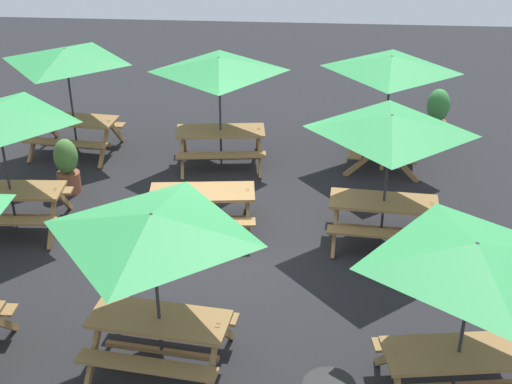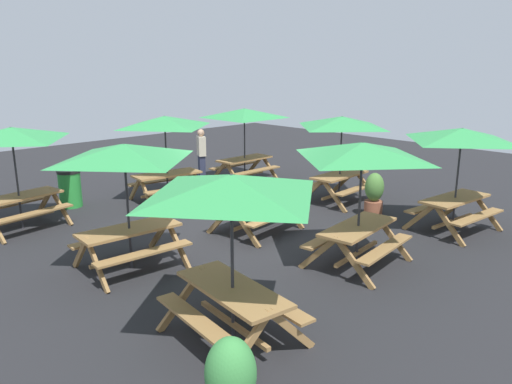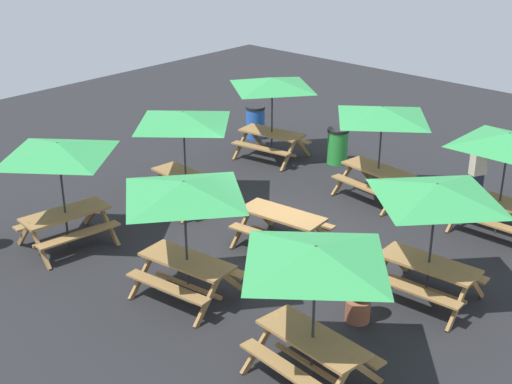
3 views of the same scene
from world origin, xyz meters
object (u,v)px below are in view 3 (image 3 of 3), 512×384
object	(u,v)px
picnic_table_7	(59,157)
trash_bin_blue	(255,122)
picnic_table_4	(508,147)
trash_bin_green	(338,146)
picnic_table_8	(315,265)
picnic_table_5	(184,198)
person_standing	(477,173)
picnic_table_2	(272,89)
picnic_table_1	(184,125)
potted_plant_0	(359,292)
picnic_table_3	(382,120)
picnic_table_0	(282,222)
picnic_table_6	(436,200)

from	to	relation	value
picnic_table_7	trash_bin_blue	size ratio (longest dim) A/B	2.38
picnic_table_4	trash_bin_green	bearing A→B (deg)	167.36
picnic_table_8	trash_bin_blue	distance (m)	11.62
picnic_table_5	trash_bin_green	world-z (taller)	picnic_table_5
person_standing	picnic_table_5	bearing A→B (deg)	9.50
picnic_table_2	trash_bin_green	world-z (taller)	picnic_table_2
picnic_table_1	picnic_table_4	bearing A→B (deg)	34.39
picnic_table_1	potted_plant_0	xyz separation A→B (m)	(5.87, -1.35, -1.43)
picnic_table_4	picnic_table_5	bearing A→B (deg)	-115.87
picnic_table_5	trash_bin_green	xyz separation A→B (m)	(-2.10, 7.46, -1.49)
picnic_table_3	potted_plant_0	bearing A→B (deg)	-52.54
picnic_table_8	trash_bin_blue	bearing A→B (deg)	142.42
person_standing	picnic_table_3	bearing A→B (deg)	-36.94
picnic_table_7	picnic_table_3	bearing A→B (deg)	-20.59
picnic_table_0	picnic_table_6	bearing A→B (deg)	-3.03
picnic_table_0	picnic_table_1	world-z (taller)	picnic_table_1
picnic_table_1	potted_plant_0	bearing A→B (deg)	-8.44
picnic_table_3	picnic_table_7	world-z (taller)	same
person_standing	trash_bin_blue	bearing A→B (deg)	-67.08
picnic_table_1	picnic_table_3	distance (m)	4.61
picnic_table_6	picnic_table_2	bearing A→B (deg)	149.14
picnic_table_0	picnic_table_5	xyz separation A→B (m)	(0.00, -2.68, 1.43)
picnic_table_5	picnic_table_7	bearing A→B (deg)	178.77
picnic_table_4	picnic_table_8	bearing A→B (deg)	-88.96
potted_plant_0	picnic_table_7	bearing A→B (deg)	-163.92
picnic_table_1	picnic_table_3	size ratio (longest dim) A/B	1.00
picnic_table_4	person_standing	size ratio (longest dim) A/B	1.69
picnic_table_2	picnic_table_7	size ratio (longest dim) A/B	1.00
picnic_table_1	picnic_table_7	size ratio (longest dim) A/B	1.00
picnic_table_1	trash_bin_blue	xyz separation A→B (m)	(-2.12, 4.75, -1.49)
person_standing	picnic_table_7	bearing A→B (deg)	-10.30
picnic_table_4	picnic_table_6	world-z (taller)	same
picnic_table_5	picnic_table_7	world-z (taller)	same
picnic_table_6	picnic_table_1	bearing A→B (deg)	177.55
picnic_table_4	person_standing	distance (m)	1.74
picnic_table_3	picnic_table_4	bearing A→B (deg)	10.22
picnic_table_3	trash_bin_blue	xyz separation A→B (m)	(-5.25, 1.37, -1.49)
picnic_table_3	trash_bin_green	distance (m)	2.91
picnic_table_1	trash_bin_green	xyz separation A→B (m)	(0.99, 4.67, -1.49)
picnic_table_1	trash_bin_green	world-z (taller)	picnic_table_1
picnic_table_1	person_standing	size ratio (longest dim) A/B	1.40
potted_plant_0	person_standing	distance (m)	5.84
picnic_table_2	picnic_table_4	distance (m)	6.72
picnic_table_1	picnic_table_2	xyz separation A→B (m)	(-0.59, 3.75, 0.00)
picnic_table_8	picnic_table_5	bearing A→B (deg)	179.21
trash_bin_green	trash_bin_blue	bearing A→B (deg)	178.49
picnic_table_1	picnic_table_8	xyz separation A→B (m)	(6.27, -3.16, 0.00)
picnic_table_7	trash_bin_blue	distance (m)	8.22
picnic_table_2	picnic_table_6	bearing A→B (deg)	-36.12
picnic_table_4	picnic_table_7	xyz separation A→B (m)	(-6.42, -6.65, 0.00)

